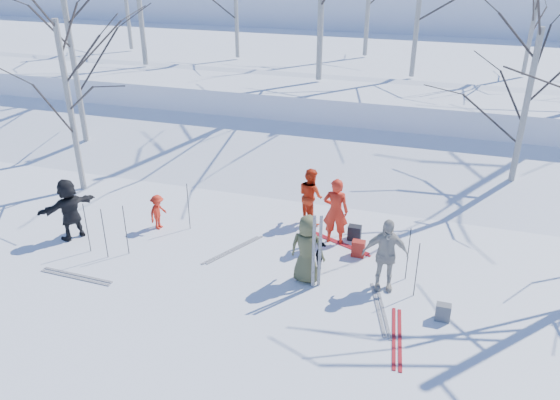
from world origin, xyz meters
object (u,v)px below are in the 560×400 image
(skier_grey_west, at_px, (69,209))
(backpack_dark, at_px, (354,233))
(backpack_grey, at_px, (443,312))
(dog, at_px, (321,256))
(skier_olive_center, at_px, (307,249))
(skier_red_seated, at_px, (158,212))
(backpack_red, at_px, (358,249))
(skier_cream_east, at_px, (385,255))
(skier_red_north, at_px, (336,211))
(skier_redor_behind, at_px, (311,196))

(skier_grey_west, relative_size, backpack_dark, 4.17)
(backpack_grey, bearing_deg, dog, 155.86)
(skier_olive_center, height_order, skier_red_seated, skier_olive_center)
(backpack_red, bearing_deg, skier_cream_east, -57.58)
(dog, xyz_separation_m, backpack_grey, (2.90, -1.30, -0.06))
(skier_red_north, distance_m, skier_grey_west, 6.89)
(skier_olive_center, distance_m, skier_red_seated, 4.66)
(dog, relative_size, backpack_grey, 1.57)
(skier_olive_center, height_order, dog, skier_olive_center)
(skier_red_seated, xyz_separation_m, backpack_grey, (7.55, -1.82, -0.30))
(skier_red_seated, bearing_deg, backpack_dark, -72.54)
(skier_red_north, distance_m, skier_red_seated, 4.79)
(skier_cream_east, distance_m, dog, 1.74)
(backpack_red, bearing_deg, backpack_grey, -43.28)
(backpack_red, relative_size, backpack_grey, 1.11)
(skier_cream_east, bearing_deg, skier_red_north, 118.98)
(skier_redor_behind, distance_m, skier_cream_east, 3.53)
(backpack_red, bearing_deg, skier_olive_center, -124.38)
(skier_olive_center, xyz_separation_m, backpack_grey, (3.07, -0.59, -0.64))
(skier_olive_center, bearing_deg, skier_grey_west, 3.02)
(skier_redor_behind, height_order, skier_cream_east, skier_cream_east)
(skier_olive_center, xyz_separation_m, skier_red_north, (0.25, 1.92, 0.07))
(skier_cream_east, bearing_deg, backpack_dark, 104.96)
(skier_grey_west, height_order, backpack_red, skier_grey_west)
(skier_red_seated, bearing_deg, skier_olive_center, -98.31)
(skier_grey_west, bearing_deg, skier_olive_center, 118.31)
(skier_redor_behind, relative_size, skier_red_seated, 1.61)
(skier_red_seated, relative_size, backpack_red, 2.35)
(backpack_dark, bearing_deg, skier_cream_east, -63.28)
(skier_red_north, bearing_deg, skier_red_seated, 6.25)
(skier_grey_west, xyz_separation_m, dog, (6.58, 0.60, -0.58))
(backpack_dark, bearing_deg, backpack_red, -73.20)
(backpack_red, height_order, backpack_dark, backpack_red)
(skier_olive_center, xyz_separation_m, dog, (0.18, 0.71, -0.58))
(skier_cream_east, bearing_deg, skier_red_seated, 158.79)
(skier_redor_behind, height_order, skier_red_seated, skier_redor_behind)
(skier_cream_east, height_order, backpack_grey, skier_cream_east)
(backpack_red, bearing_deg, skier_redor_behind, 138.37)
(skier_red_seated, relative_size, backpack_grey, 2.60)
(dog, bearing_deg, backpack_red, -156.49)
(skier_grey_west, bearing_deg, skier_cream_east, 119.95)
(skier_olive_center, height_order, skier_redor_behind, skier_olive_center)
(skier_redor_behind, relative_size, skier_cream_east, 0.91)
(skier_olive_center, relative_size, dog, 2.78)
(skier_redor_behind, xyz_separation_m, skier_grey_west, (-5.76, -2.71, 0.04))
(skier_red_seated, relative_size, backpack_dark, 2.47)
(backpack_red, bearing_deg, skier_grey_west, -170.06)
(skier_red_north, relative_size, skier_cream_east, 1.03)
(skier_red_seated, height_order, skier_grey_west, skier_grey_west)
(skier_cream_east, relative_size, dog, 2.93)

